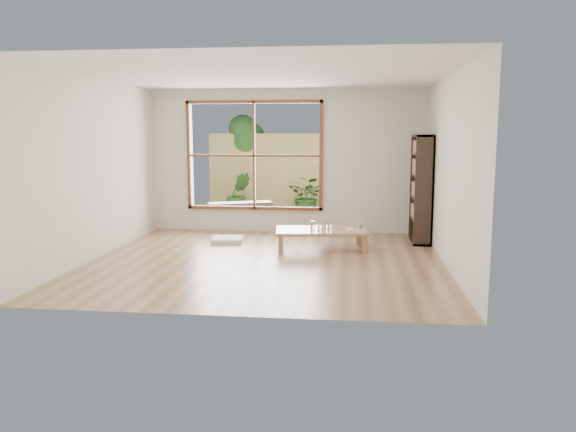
% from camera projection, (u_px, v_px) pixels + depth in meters
% --- Properties ---
extents(ground, '(5.00, 5.00, 0.00)m').
position_uv_depth(ground, '(267.00, 260.00, 8.06)').
color(ground, '#A87854').
rests_on(ground, ground).
extents(low_table, '(1.51, 0.97, 0.31)m').
position_uv_depth(low_table, '(321.00, 232.00, 8.83)').
color(low_table, '#AF7D55').
rests_on(low_table, ground).
extents(floor_cushion, '(0.56, 0.56, 0.07)m').
position_uv_depth(floor_cushion, '(227.00, 240.00, 9.43)').
color(floor_cushion, white).
rests_on(floor_cushion, ground).
extents(bookshelf, '(0.29, 0.80, 1.79)m').
position_uv_depth(bookshelf, '(421.00, 189.00, 9.29)').
color(bookshelf, '#2E2019').
rests_on(bookshelf, ground).
extents(glass_tall, '(0.07, 0.07, 0.14)m').
position_uv_depth(glass_tall, '(313.00, 225.00, 8.78)').
color(glass_tall, silver).
rests_on(glass_tall, low_table).
extents(glass_mid, '(0.06, 0.06, 0.09)m').
position_uv_depth(glass_mid, '(330.00, 226.00, 8.88)').
color(glass_mid, silver).
rests_on(glass_mid, low_table).
extents(glass_short, '(0.08, 0.08, 0.10)m').
position_uv_depth(glass_short, '(326.00, 225.00, 8.94)').
color(glass_short, silver).
rests_on(glass_short, low_table).
extents(glass_small, '(0.06, 0.06, 0.08)m').
position_uv_depth(glass_small, '(320.00, 227.00, 8.80)').
color(glass_small, silver).
rests_on(glass_small, low_table).
extents(food_tray, '(0.29, 0.22, 0.09)m').
position_uv_depth(food_tray, '(357.00, 229.00, 8.73)').
color(food_tray, white).
rests_on(food_tray, low_table).
extents(deck, '(2.80, 2.00, 0.05)m').
position_uv_depth(deck, '(264.00, 221.00, 11.62)').
color(deck, '#332D25').
rests_on(deck, ground).
extents(garden_bench, '(1.32, 0.84, 0.40)m').
position_uv_depth(garden_bench, '(240.00, 205.00, 11.32)').
color(garden_bench, '#2E2019').
rests_on(garden_bench, deck).
extents(bamboo_fence, '(2.80, 0.06, 1.80)m').
position_uv_depth(bamboo_fence, '(271.00, 174.00, 12.48)').
color(bamboo_fence, tan).
rests_on(bamboo_fence, ground).
extents(shrub_right, '(0.95, 0.89, 0.86)m').
position_uv_depth(shrub_right, '(308.00, 196.00, 12.18)').
color(shrub_right, '#2E5E22').
rests_on(shrub_right, deck).
extents(shrub_left, '(0.63, 0.57, 0.95)m').
position_uv_depth(shrub_left, '(239.00, 194.00, 12.16)').
color(shrub_left, '#2E5E22').
rests_on(shrub_left, deck).
extents(garden_tree, '(1.04, 0.85, 2.22)m').
position_uv_depth(garden_tree, '(244.00, 141.00, 12.74)').
color(garden_tree, '#4C3D2D').
rests_on(garden_tree, ground).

